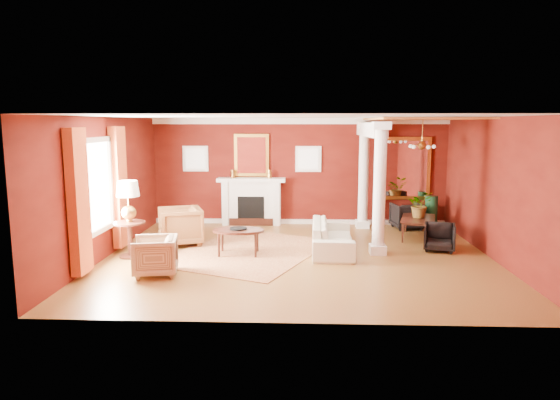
{
  "coord_description": "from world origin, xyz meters",
  "views": [
    {
      "loc": [
        0.04,
        -10.14,
        2.78
      ],
      "look_at": [
        -0.39,
        0.34,
        1.15
      ],
      "focal_mm": 32.0,
      "sensor_mm": 36.0,
      "label": 1
    }
  ],
  "objects_px": {
    "sofa": "(333,231)",
    "dining_table": "(419,222)",
    "armchair_leopard": "(180,224)",
    "coffee_table": "(238,232)",
    "armchair_stripe": "(155,254)",
    "side_table": "(129,205)"
  },
  "relations": [
    {
      "from": "armchair_leopard",
      "to": "coffee_table",
      "type": "bearing_deg",
      "value": 40.51
    },
    {
      "from": "armchair_leopard",
      "to": "dining_table",
      "type": "height_order",
      "value": "armchair_leopard"
    },
    {
      "from": "armchair_stripe",
      "to": "dining_table",
      "type": "height_order",
      "value": "armchair_stripe"
    },
    {
      "from": "sofa",
      "to": "armchair_stripe",
      "type": "relative_size",
      "value": 2.8
    },
    {
      "from": "sofa",
      "to": "coffee_table",
      "type": "distance_m",
      "value": 2.06
    },
    {
      "from": "sofa",
      "to": "side_table",
      "type": "bearing_deg",
      "value": 101.12
    },
    {
      "from": "sofa",
      "to": "armchair_stripe",
      "type": "xyz_separation_m",
      "value": [
        -3.37,
        -1.9,
        -0.04
      ]
    },
    {
      "from": "armchair_stripe",
      "to": "coffee_table",
      "type": "relative_size",
      "value": 0.72
    },
    {
      "from": "sofa",
      "to": "armchair_leopard",
      "type": "relative_size",
      "value": 2.31
    },
    {
      "from": "sofa",
      "to": "coffee_table",
      "type": "height_order",
      "value": "sofa"
    },
    {
      "from": "sofa",
      "to": "coffee_table",
      "type": "bearing_deg",
      "value": 103.76
    },
    {
      "from": "armchair_stripe",
      "to": "side_table",
      "type": "height_order",
      "value": "side_table"
    },
    {
      "from": "coffee_table",
      "to": "dining_table",
      "type": "distance_m",
      "value": 4.55
    },
    {
      "from": "armchair_leopard",
      "to": "dining_table",
      "type": "relative_size",
      "value": 0.69
    },
    {
      "from": "sofa",
      "to": "dining_table",
      "type": "distance_m",
      "value": 2.55
    },
    {
      "from": "sofa",
      "to": "dining_table",
      "type": "relative_size",
      "value": 1.59
    },
    {
      "from": "coffee_table",
      "to": "armchair_stripe",
      "type": "bearing_deg",
      "value": -132.65
    },
    {
      "from": "armchair_stripe",
      "to": "side_table",
      "type": "relative_size",
      "value": 0.49
    },
    {
      "from": "coffee_table",
      "to": "side_table",
      "type": "relative_size",
      "value": 0.68
    },
    {
      "from": "sofa",
      "to": "dining_table",
      "type": "xyz_separation_m",
      "value": [
        2.18,
        1.32,
        -0.04
      ]
    },
    {
      "from": "armchair_leopard",
      "to": "armchair_stripe",
      "type": "height_order",
      "value": "armchair_leopard"
    },
    {
      "from": "armchair_leopard",
      "to": "coffee_table",
      "type": "relative_size",
      "value": 0.88
    }
  ]
}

